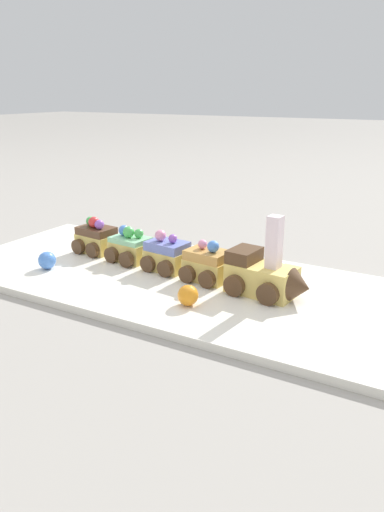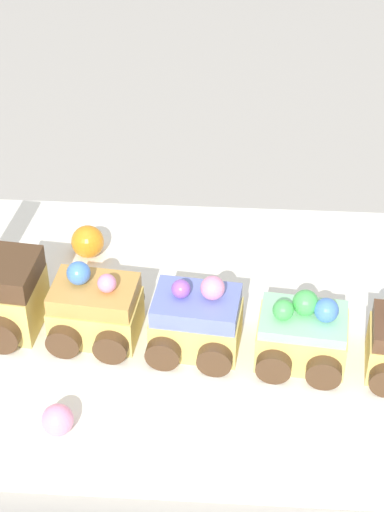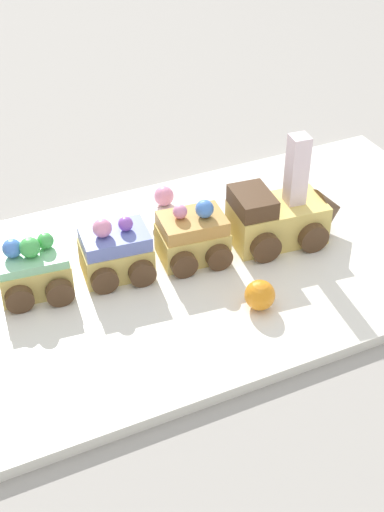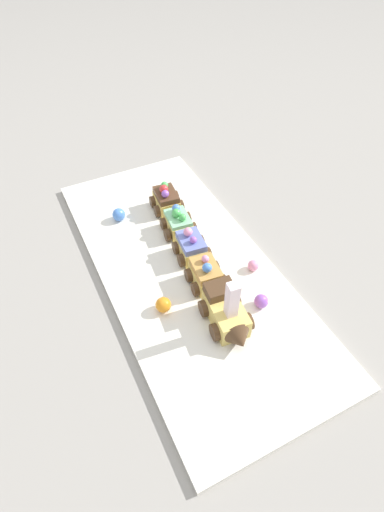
{
  "view_description": "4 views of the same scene",
  "coord_description": "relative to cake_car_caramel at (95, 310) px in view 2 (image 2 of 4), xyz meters",
  "views": [
    {
      "loc": [
        0.41,
        -0.64,
        0.3
      ],
      "look_at": [
        0.02,
        0.03,
        0.04
      ],
      "focal_mm": 35.0,
      "sensor_mm": 36.0,
      "label": 1
    },
    {
      "loc": [
        -0.05,
        0.52,
        0.49
      ],
      "look_at": [
        -0.02,
        -0.04,
        0.05
      ],
      "focal_mm": 60.0,
      "sensor_mm": 36.0,
      "label": 2
    },
    {
      "loc": [
        -0.2,
        -0.53,
        0.46
      ],
      "look_at": [
        0.04,
        -0.01,
        0.04
      ],
      "focal_mm": 50.0,
      "sensor_mm": 36.0,
      "label": 3
    },
    {
      "loc": [
        0.51,
        -0.24,
        0.63
      ],
      "look_at": [
        0.0,
        0.01,
        0.04
      ],
      "focal_mm": 28.0,
      "sensor_mm": 36.0,
      "label": 4
    }
  ],
  "objects": [
    {
      "name": "cake_car_blueberry",
      "position": [
        -0.08,
        0.01,
        -0.0
      ],
      "size": [
        0.07,
        0.08,
        0.07
      ],
      "rotation": [
        0.0,
        0.0,
        -0.1
      ],
      "color": "#EACC66",
      "rests_on": "display_board"
    },
    {
      "name": "cake_car_mint",
      "position": [
        -0.16,
        0.02,
        -0.0
      ],
      "size": [
        0.07,
        0.08,
        0.06
      ],
      "rotation": [
        0.0,
        0.0,
        -0.1
      ],
      "color": "#EACC66",
      "rests_on": "display_board"
    },
    {
      "name": "cake_car_caramel",
      "position": [
        0.0,
        0.0,
        0.0
      ],
      "size": [
        0.07,
        0.08,
        0.07
      ],
      "rotation": [
        0.0,
        0.0,
        -0.1
      ],
      "color": "#EACC66",
      "rests_on": "display_board"
    },
    {
      "name": "display_board",
      "position": [
        -0.06,
        -0.02,
        -0.03
      ],
      "size": [
        0.77,
        0.34,
        0.01
      ],
      "primitive_type": "cube",
      "color": "white",
      "rests_on": "ground_plane"
    },
    {
      "name": "gumball_orange",
      "position": [
        0.02,
        -0.1,
        -0.01
      ],
      "size": [
        0.03,
        0.03,
        0.03
      ],
      "primitive_type": "sphere",
      "color": "orange",
      "rests_on": "display_board"
    },
    {
      "name": "gumball_pink",
      "position": [
        0.01,
        0.1,
        -0.01
      ],
      "size": [
        0.02,
        0.02,
        0.02
      ],
      "primitive_type": "sphere",
      "color": "pink",
      "rests_on": "display_board"
    },
    {
      "name": "ground_plane",
      "position": [
        -0.06,
        -0.02,
        -0.04
      ],
      "size": [
        10.0,
        10.0,
        0.0
      ],
      "primitive_type": "plane",
      "color": "gray"
    }
  ]
}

